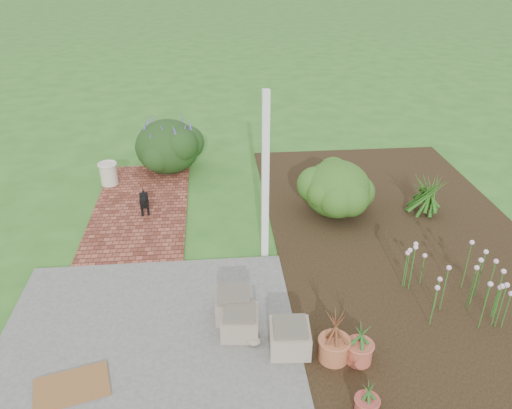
{
  "coord_description": "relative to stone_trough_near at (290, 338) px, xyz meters",
  "views": [
    {
      "loc": [
        -0.39,
        -6.06,
        4.2
      ],
      "look_at": [
        0.2,
        0.4,
        0.7
      ],
      "focal_mm": 35.0,
      "sensor_mm": 36.0,
      "label": 1
    }
  ],
  "objects": [
    {
      "name": "ground",
      "position": [
        -0.37,
        1.87,
        -0.19
      ],
      "size": [
        80.0,
        80.0,
        0.0
      ],
      "primitive_type": "plane",
      "color": "#2D6821",
      "rests_on": "ground"
    },
    {
      "name": "concrete_patio",
      "position": [
        -1.62,
        0.12,
        -0.17
      ],
      "size": [
        3.5,
        3.5,
        0.04
      ],
      "primitive_type": "cube",
      "color": "#5A5A58",
      "rests_on": "ground"
    },
    {
      "name": "brick_path",
      "position": [
        -2.07,
        3.62,
        -0.17
      ],
      "size": [
        1.6,
        3.5,
        0.04
      ],
      "primitive_type": "cube",
      "color": "#5D291D",
      "rests_on": "ground"
    },
    {
      "name": "garden_bed",
      "position": [
        2.13,
        2.37,
        -0.18
      ],
      "size": [
        4.0,
        7.0,
        0.03
      ],
      "primitive_type": "cube",
      "color": "black",
      "rests_on": "ground"
    },
    {
      "name": "veranda_post",
      "position": [
        -0.07,
        1.97,
        1.06
      ],
      "size": [
        0.1,
        0.1,
        2.5
      ],
      "primitive_type": "cube",
      "color": "white",
      "rests_on": "ground"
    },
    {
      "name": "stone_trough_near",
      "position": [
        0.0,
        0.0,
        0.0
      ],
      "size": [
        0.48,
        0.48,
        0.3
      ],
      "primitive_type": "cube",
      "rotation": [
        0.0,
        0.0,
        -0.08
      ],
      "color": "gray",
      "rests_on": "concrete_patio"
    },
    {
      "name": "stone_trough_mid",
      "position": [
        -0.6,
        0.63,
        0.0
      ],
      "size": [
        0.47,
        0.47,
        0.3
      ],
      "primitive_type": "cube",
      "rotation": [
        0.0,
        0.0,
        -0.03
      ],
      "color": "gray",
      "rests_on": "concrete_patio"
    },
    {
      "name": "stone_trough_far",
      "position": [
        -0.55,
        0.32,
        -0.01
      ],
      "size": [
        0.47,
        0.47,
        0.29
      ],
      "primitive_type": "cube",
      "rotation": [
        0.0,
        0.0,
        -0.1
      ],
      "color": "#7A715C",
      "rests_on": "concrete_patio"
    },
    {
      "name": "coir_doormat",
      "position": [
        -2.35,
        -0.35,
        -0.14
      ],
      "size": [
        0.86,
        0.67,
        0.02
      ],
      "primitive_type": "cube",
      "rotation": [
        0.0,
        0.0,
        0.26
      ],
      "color": "brown",
      "rests_on": "concrete_patio"
    },
    {
      "name": "black_dog",
      "position": [
        -1.97,
        3.35,
        0.1
      ],
      "size": [
        0.19,
        0.48,
        0.42
      ],
      "rotation": [
        0.0,
        0.0,
        0.14
      ],
      "color": "black",
      "rests_on": "brick_path"
    },
    {
      "name": "cream_ceramic_urn",
      "position": [
        -2.75,
        4.57,
        0.06
      ],
      "size": [
        0.37,
        0.37,
        0.42
      ],
      "primitive_type": "cylinder",
      "rotation": [
        0.0,
        0.0,
        -0.22
      ],
      "color": "beige",
      "rests_on": "brick_path"
    },
    {
      "name": "evergreen_shrub",
      "position": [
        1.26,
        3.11,
        0.32
      ],
      "size": [
        1.21,
        1.21,
        0.95
      ],
      "primitive_type": "ellipsoid",
      "rotation": [
        0.0,
        0.0,
        -0.08
      ],
      "color": "#134117",
      "rests_on": "garden_bed"
    },
    {
      "name": "agapanthus_clump_back",
      "position": [
        2.77,
        2.99,
        0.24
      ],
      "size": [
        1.04,
        1.04,
        0.8
      ],
      "primitive_type": null,
      "rotation": [
        0.0,
        0.0,
        -0.19
      ],
      "color": "#15390A",
      "rests_on": "garden_bed"
    },
    {
      "name": "agapanthus_clump_front",
      "position": [
        1.43,
        4.1,
        0.19
      ],
      "size": [
        1.02,
        1.02,
        0.7
      ],
      "primitive_type": null,
      "rotation": [
        0.0,
        0.0,
        -0.38
      ],
      "color": "#0F390A",
      "rests_on": "garden_bed"
    },
    {
      "name": "pink_flower_patch",
      "position": [
        2.14,
        0.56,
        0.2
      ],
      "size": [
        1.49,
        1.49,
        0.73
      ],
      "primitive_type": null,
      "rotation": [
        0.0,
        0.0,
        -0.41
      ],
      "color": "#113D0F",
      "rests_on": "garden_bed"
    },
    {
      "name": "terracotta_pot_bronze",
      "position": [
        0.47,
        -0.18,
        -0.02
      ],
      "size": [
        0.36,
        0.36,
        0.27
      ],
      "primitive_type": "cylinder",
      "rotation": [
        0.0,
        0.0,
        -0.09
      ],
      "color": "#AD5E3A",
      "rests_on": "garden_bed"
    },
    {
      "name": "terracotta_pot_small_left",
      "position": [
        0.62,
        -0.93,
        -0.06
      ],
      "size": [
        0.28,
        0.28,
        0.19
      ],
      "primitive_type": "cylinder",
      "rotation": [
        0.0,
        0.0,
        0.26
      ],
      "color": "#A43F37",
      "rests_on": "garden_bed"
    },
    {
      "name": "terracotta_pot_small_right",
      "position": [
        0.74,
        -0.24,
        -0.04
      ],
      "size": [
        0.29,
        0.29,
        0.24
      ],
      "primitive_type": "cylinder",
      "rotation": [
        0.0,
        0.0,
        0.01
      ],
      "color": "#B2513C",
      "rests_on": "garden_bed"
    },
    {
      "name": "purple_flowering_bush",
      "position": [
        -1.67,
        5.21,
        0.35
      ],
      "size": [
        1.57,
        1.57,
        1.07
      ],
      "primitive_type": "ellipsoid",
      "rotation": [
        0.0,
        0.0,
        -0.28
      ],
      "color": "black",
      "rests_on": "ground"
    }
  ]
}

